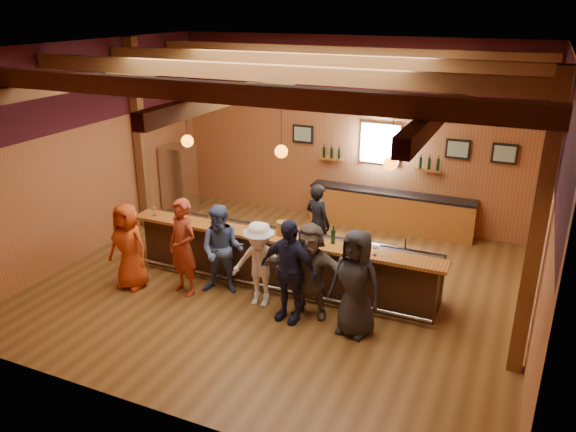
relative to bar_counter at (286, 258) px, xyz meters
The scene contains 27 objects.
room 2.69m from the bar_counter, 100.24° to the right, with size 9.04×9.00×4.52m.
bar_counter is the anchor object (origin of this frame).
back_bar_cabinet 3.76m from the bar_counter, 71.66° to the left, with size 4.00×0.52×0.95m.
window 4.17m from the bar_counter, 78.34° to the left, with size 0.95×0.09×0.95m.
framed_pictures 4.42m from the bar_counter, 66.46° to the left, with size 5.35×0.05×0.45m.
wine_shelves 3.97m from the bar_counter, 78.14° to the left, with size 3.00×0.18×0.30m.
pendant_lights 2.19m from the bar_counter, 96.37° to the right, with size 4.24×0.24×1.37m.
stainless_fridge 4.81m from the bar_counter, 149.24° to the left, with size 0.70×0.70×1.80m, color silver.
customer_orange 3.03m from the bar_counter, 152.64° to the right, with size 0.83×0.54×1.71m, color #BA3E11.
customer_redvest 2.01m from the bar_counter, 143.80° to the right, with size 0.69×0.45×1.88m, color maroon.
customer_denim 1.30m from the bar_counter, 138.01° to the right, with size 0.85×0.66×1.74m, color #435786.
customer_white 1.03m from the bar_counter, 94.50° to the right, with size 1.05×0.60×1.62m, color white.
customer_navy 1.43m from the bar_counter, 63.90° to the right, with size 1.09×0.46×1.87m, color #1C1D39.
customer_brown 1.35m from the bar_counter, 46.76° to the right, with size 1.61×0.51×1.73m, color #574D46.
customer_dark 2.19m from the bar_counter, 33.70° to the right, with size 0.90×0.59×1.85m, color black.
bartender 1.26m from the bar_counter, 80.41° to the left, with size 0.63×0.41×1.72m, color black.
ice_bucket 0.75m from the bar_counter, 82.48° to the right, with size 0.24×0.24×0.26m, color olive.
bottle_a 1.07m from the bar_counter, 17.33° to the right, with size 0.08×0.08×0.35m.
bottle_b 1.29m from the bar_counter, 12.28° to the right, with size 0.08×0.08×0.35m.
glass_a 2.91m from the bar_counter, behind, with size 0.08×0.08×0.19m.
glass_b 2.38m from the bar_counter, behind, with size 0.08×0.08×0.17m.
glass_c 1.70m from the bar_counter, behind, with size 0.07×0.07×0.16m.
glass_d 1.37m from the bar_counter, 162.80° to the right, with size 0.08×0.08×0.18m.
glass_e 0.91m from the bar_counter, 156.00° to the right, with size 0.07×0.07×0.17m.
glass_f 1.16m from the bar_counter, 21.24° to the right, with size 0.09×0.09×0.20m.
glass_g 1.51m from the bar_counter, 11.95° to the right, with size 0.08×0.08×0.18m.
glass_h 2.05m from the bar_counter, 12.21° to the right, with size 0.08×0.08×0.17m.
Camera 1 is at (4.09, -8.95, 5.24)m, focal length 35.00 mm.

